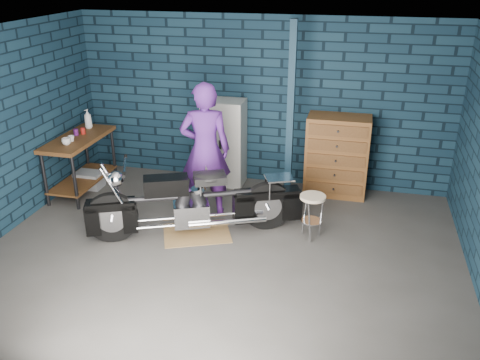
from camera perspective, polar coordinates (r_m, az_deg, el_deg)
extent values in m
plane|color=#43413F|center=(6.50, -2.19, -8.44)|extent=(6.00, 6.00, 0.00)
cube|color=black|center=(8.22, 2.42, 8.75)|extent=(6.00, 0.02, 2.70)
cube|color=silver|center=(5.57, -2.62, 15.86)|extent=(6.00, 5.00, 0.02)
cube|color=#122838|center=(7.61, 5.69, 7.44)|extent=(0.10, 0.10, 2.70)
cube|color=brown|center=(8.45, -17.40, 1.68)|extent=(0.60, 1.40, 0.91)
cube|color=brown|center=(7.00, -4.87, -5.97)|extent=(1.08, 0.97, 0.01)
imported|color=#4F2078|center=(7.19, -3.91, 3.37)|extent=(0.81, 0.63, 1.95)
cube|color=gray|center=(8.67, -16.57, 0.03)|extent=(0.43, 0.30, 0.26)
cube|color=beige|center=(8.28, -1.80, 4.20)|extent=(0.66, 0.47, 1.41)
cube|color=brown|center=(8.04, 10.80, 2.65)|extent=(0.95, 0.53, 1.27)
imported|color=#C1AE91|center=(7.98, -18.92, 4.12)|extent=(0.15, 0.15, 0.10)
imported|color=#C1AE91|center=(8.12, -18.41, 4.44)|extent=(0.11, 0.11, 0.09)
cylinder|color=#52175F|center=(8.39, -17.94, 5.14)|extent=(0.09, 0.09, 0.10)
cylinder|color=maroon|center=(8.42, -17.22, 5.29)|extent=(0.08, 0.08, 0.10)
imported|color=gray|center=(8.67, -16.71, 6.61)|extent=(0.15, 0.15, 0.31)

